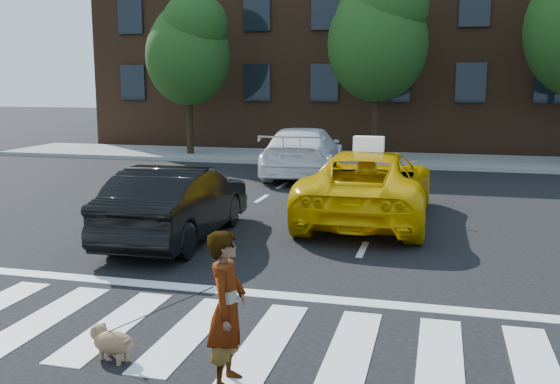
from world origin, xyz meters
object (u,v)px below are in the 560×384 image
object	(u,v)px
dog	(110,341)
black_sedan	(177,202)
white_suv	(304,152)
woman	(227,309)
tree_left	(189,46)
taxi	(369,185)
tree_mid	(379,32)

from	to	relation	value
dog	black_sedan	bearing A→B (deg)	124.23
white_suv	woman	xyz separation A→B (m)	(2.30, -14.15, 0.01)
tree_left	white_suv	distance (m)	7.73
taxi	white_suv	size ratio (longest dim) A/B	1.02
tree_left	black_sedan	distance (m)	14.14
tree_mid	taxi	size ratio (longest dim) A/B	1.27
tree_mid	black_sedan	bearing A→B (deg)	-101.28
tree_left	taxi	distance (m)	13.54
black_sedan	dog	world-z (taller)	black_sedan
black_sedan	white_suv	xyz separation A→B (m)	(0.60, 8.76, 0.06)
white_suv	tree_left	bearing A→B (deg)	-39.50
tree_left	taxi	size ratio (longest dim) A/B	1.16
taxi	woman	distance (m)	8.12
black_sedan	woman	size ratio (longest dim) A/B	2.77
black_sedan	tree_left	bearing A→B (deg)	-70.11
tree_mid	dog	xyz separation A→B (m)	(-1.09, -17.88, -4.64)
taxi	white_suv	bearing A→B (deg)	-65.11
taxi	black_sedan	xyz separation A→B (m)	(-3.40, -2.71, -0.05)
white_suv	woman	bearing A→B (deg)	95.06
tree_mid	dog	distance (m)	18.50
taxi	white_suv	xyz separation A→B (m)	(-2.80, 6.05, 0.02)
white_suv	dog	size ratio (longest dim) A/B	8.62
black_sedan	woman	world-z (taller)	woman
tree_left	black_sedan	xyz separation A→B (m)	(4.97, -12.71, -3.71)
woman	dog	xyz separation A→B (m)	(-1.45, 0.22, -0.59)
taxi	dog	xyz separation A→B (m)	(-1.95, -7.88, -0.56)
white_suv	taxi	bearing A→B (deg)	110.66
black_sedan	white_suv	size ratio (longest dim) A/B	0.81
black_sedan	woman	distance (m)	6.12
black_sedan	white_suv	distance (m)	8.78
tree_left	dog	xyz separation A→B (m)	(6.41, -17.88, -4.22)
tree_left	black_sedan	size ratio (longest dim) A/B	1.46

